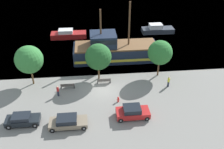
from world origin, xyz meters
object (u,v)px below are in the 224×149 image
at_px(bench_promenade_west, 104,81).
at_px(pedestrian_walking_far, 58,91).
at_px(moored_boat_outer, 157,29).
at_px(bench_promenade_east, 68,86).
at_px(moored_boat_dockside, 68,34).
at_px(parked_car_curb_front, 133,112).
at_px(parked_car_curb_mid, 68,122).
at_px(pedestrian_walking_near, 169,82).
at_px(parked_car_curb_rear, 22,120).
at_px(pirate_ship, 115,50).
at_px(fire_hydrant, 118,99).

height_order(bench_promenade_west, pedestrian_walking_far, pedestrian_walking_far).
bearing_deg(bench_promenade_west, moored_boat_outer, 55.52).
bearing_deg(bench_promenade_east, pedestrian_walking_far, -125.73).
height_order(moored_boat_dockside, parked_car_curb_front, moored_boat_dockside).
xyz_separation_m(moored_boat_dockside, parked_car_curb_mid, (1.30, -26.38, -0.03)).
distance_m(moored_boat_outer, pedestrian_walking_near, 20.67).
relative_size(parked_car_curb_front, parked_car_curb_mid, 0.91).
xyz_separation_m(parked_car_curb_front, pedestrian_walking_near, (6.27, 6.02, 0.09)).
distance_m(parked_car_curb_mid, pedestrian_walking_near, 15.65).
bearing_deg(moored_boat_dockside, parked_car_curb_mid, -87.18).
xyz_separation_m(moored_boat_dockside, bench_promenade_east, (0.83, -18.55, -0.25)).
height_order(parked_car_curb_rear, pedestrian_walking_near, pedestrian_walking_near).
height_order(pirate_ship, moored_boat_dockside, pirate_ship).
xyz_separation_m(parked_car_curb_mid, pedestrian_walking_near, (14.04, 6.92, 0.16)).
height_order(pirate_ship, parked_car_curb_mid, pirate_ship).
relative_size(moored_boat_dockside, bench_promenade_east, 3.61).
xyz_separation_m(bench_promenade_east, pedestrian_walking_near, (14.51, -0.91, 0.38)).
height_order(parked_car_curb_mid, parked_car_curb_rear, parked_car_curb_rear).
height_order(moored_boat_outer, parked_car_curb_rear, moored_boat_outer).
relative_size(parked_car_curb_mid, pedestrian_walking_near, 2.72).
relative_size(moored_boat_dockside, pedestrian_walking_far, 4.50).
xyz_separation_m(parked_car_curb_rear, bench_promenade_west, (10.16, 7.77, -0.23)).
xyz_separation_m(parked_car_curb_rear, pedestrian_walking_near, (19.38, 6.04, 0.14)).
xyz_separation_m(pirate_ship, pedestrian_walking_far, (-8.90, -10.16, -0.90)).
height_order(moored_boat_outer, fire_hydrant, moored_boat_outer).
distance_m(moored_boat_outer, parked_car_curb_front, 28.16).
distance_m(parked_car_curb_front, fire_hydrant, 3.45).
bearing_deg(bench_promenade_west, pedestrian_walking_far, -159.01).
bearing_deg(moored_boat_outer, moored_boat_dockside, -177.27).
bearing_deg(moored_boat_outer, parked_car_curb_rear, -131.00).
xyz_separation_m(fire_hydrant, bench_promenade_west, (-1.56, 4.62, 0.04)).
bearing_deg(parked_car_curb_rear, pirate_ship, 50.86).
xyz_separation_m(moored_boat_outer, parked_car_curb_mid, (-17.61, -27.28, -0.07)).
height_order(fire_hydrant, bench_promenade_east, bench_promenade_east).
bearing_deg(parked_car_curb_rear, pedestrian_walking_near, 17.31).
xyz_separation_m(pirate_ship, moored_boat_dockside, (-8.54, 10.05, -1.01)).
xyz_separation_m(parked_car_curb_front, fire_hydrant, (-1.39, 3.14, -0.32)).
bearing_deg(fire_hydrant, parked_car_curb_mid, -147.68).
xyz_separation_m(parked_car_curb_front, parked_car_curb_rear, (-13.10, -0.02, -0.05)).
bearing_deg(pedestrian_walking_far, parked_car_curb_rear, -124.80).
relative_size(parked_car_curb_rear, fire_hydrant, 5.17).
distance_m(bench_promenade_east, pedestrian_walking_near, 14.54).
relative_size(parked_car_curb_front, pedestrian_walking_near, 2.48).
bearing_deg(moored_boat_dockside, moored_boat_outer, 2.73).
bearing_deg(pedestrian_walking_far, fire_hydrant, -14.84).
bearing_deg(pirate_ship, bench_promenade_east, -132.19).
distance_m(moored_boat_outer, parked_car_curb_rear, 34.98).
xyz_separation_m(moored_boat_dockside, pedestrian_walking_near, (15.34, -19.46, 0.13)).
distance_m(parked_car_curb_rear, bench_promenade_east, 8.49).
relative_size(parked_car_curb_front, bench_promenade_west, 2.03).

